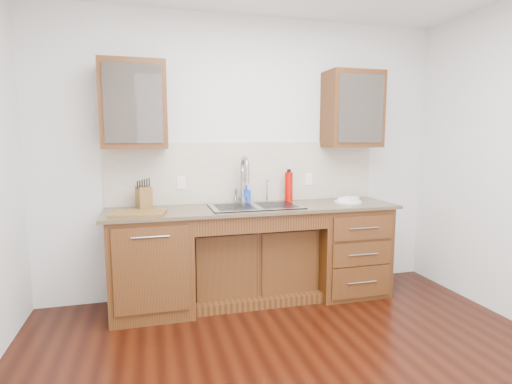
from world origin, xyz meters
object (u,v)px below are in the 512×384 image
object	(u,v)px
plate	(348,202)
cutting_board	(139,213)
soap_bottle	(246,194)
knife_block	(144,198)
water_bottle	(289,187)

from	to	relation	value
plate	cutting_board	size ratio (longest dim) A/B	0.62
soap_bottle	knife_block	distance (m)	0.98
soap_bottle	plate	size ratio (longest dim) A/B	0.65
soap_bottle	cutting_board	xyz separation A→B (m)	(-1.02, -0.35, -0.08)
knife_block	cutting_board	bearing A→B (deg)	-114.33
plate	cutting_board	world-z (taller)	cutting_board
soap_bottle	knife_block	world-z (taller)	knife_block
plate	knife_block	size ratio (longest dim) A/B	1.32
water_bottle	cutting_board	xyz separation A→B (m)	(-1.44, -0.30, -0.14)
plate	knife_block	distance (m)	1.95
water_bottle	plate	xyz separation A→B (m)	(0.55, -0.20, -0.14)
soap_bottle	water_bottle	distance (m)	0.43
plate	knife_block	bearing A→B (deg)	175.52
water_bottle	cutting_board	size ratio (longest dim) A/B	0.68
soap_bottle	water_bottle	bearing A→B (deg)	13.23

